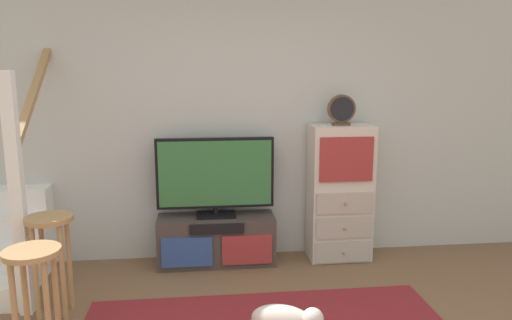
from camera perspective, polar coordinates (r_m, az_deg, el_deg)
The scene contains 8 objects.
back_wall at distance 4.70m, azimuth -1.27°, elevation 4.98°, with size 6.40×0.12×2.70m, color #B2B7B2.
media_console at distance 4.67m, azimuth -4.62°, elevation -9.27°, with size 1.08×0.38×0.45m.
television at distance 4.52m, azimuth -4.75°, elevation -1.77°, with size 1.08×0.22×0.74m.
side_cabinet at distance 4.73m, azimuth 9.73°, elevation -3.80°, with size 0.58×0.38×1.29m.
desk_clock at distance 4.58m, azimuth 9.91°, elevation 5.75°, with size 0.26×0.08×0.28m.
bar_stool_near at distance 3.35m, azimuth -24.39°, elevation -12.57°, with size 0.34×0.34×0.75m.
bar_stool_far at distance 3.91m, azimuth -22.73°, elevation -8.91°, with size 0.34×0.34×0.77m.
dog at distance 3.54m, azimuth 3.56°, elevation -18.11°, with size 0.51×0.35×0.23m.
Camera 1 is at (-0.43, -2.19, 1.82)m, focal length 34.41 mm.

